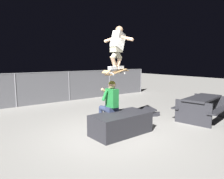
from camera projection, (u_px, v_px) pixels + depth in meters
name	position (u px, v px, depth m)	size (l,w,h in m)	color
ground_plane	(113.00, 134.00, 5.57)	(40.00, 40.00, 0.00)	gray
ledge_box_main	(121.00, 124.00, 5.58)	(1.59, 0.80, 0.55)	#28282D
person_sitting_on_ledge	(109.00, 102.00, 5.85)	(0.59, 0.76, 1.38)	#2D3856
skateboard	(116.00, 72.00, 5.59)	(1.03, 0.51, 0.15)	#AD8451
skater_airborne	(117.00, 46.00, 5.54)	(0.63, 0.87, 1.12)	white
kicker_ramp	(138.00, 113.00, 7.61)	(1.36, 1.21, 0.32)	#28282D
picnic_table_back	(202.00, 105.00, 6.90)	(1.92, 1.63, 0.75)	#28282D
fence_back	(44.00, 87.00, 9.44)	(12.05, 0.05, 1.42)	slate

